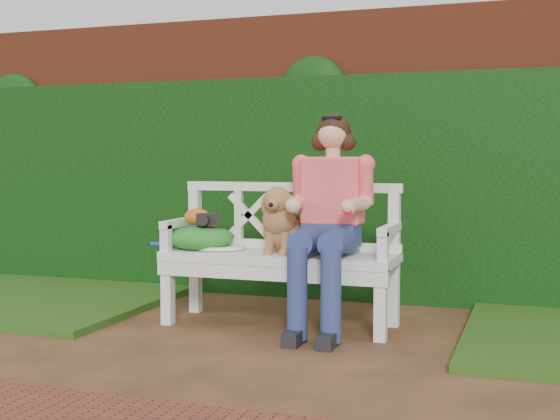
% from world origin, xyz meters
% --- Properties ---
extents(ground, '(60.00, 60.00, 0.00)m').
position_xyz_m(ground, '(0.00, 0.00, 0.00)').
color(ground, '#3C291A').
extents(brick_wall, '(10.00, 0.30, 2.20)m').
position_xyz_m(brick_wall, '(0.00, 1.90, 1.10)').
color(brick_wall, brown).
rests_on(brick_wall, ground).
extents(ivy_hedge, '(10.00, 0.18, 1.70)m').
position_xyz_m(ivy_hedge, '(0.00, 1.68, 0.85)').
color(ivy_hedge, '#175512').
rests_on(ivy_hedge, ground).
extents(grass_left, '(2.60, 2.00, 0.05)m').
position_xyz_m(grass_left, '(-2.40, 0.90, 0.03)').
color(grass_left, '#264B1B').
rests_on(grass_left, ground).
extents(garden_bench, '(1.61, 0.68, 0.48)m').
position_xyz_m(garden_bench, '(-0.06, 0.67, 0.24)').
color(garden_bench, white).
rests_on(garden_bench, ground).
extents(seated_woman, '(0.71, 0.85, 1.31)m').
position_xyz_m(seated_woman, '(0.28, 0.65, 0.66)').
color(seated_woman, red).
rests_on(seated_woman, ground).
extents(dog, '(0.29, 0.39, 0.43)m').
position_xyz_m(dog, '(-0.03, 0.64, 0.70)').
color(dog, olive).
rests_on(dog, garden_bench).
extents(tennis_racket, '(0.73, 0.34, 0.03)m').
position_xyz_m(tennis_racket, '(-0.53, 0.65, 0.50)').
color(tennis_racket, silver).
rests_on(tennis_racket, garden_bench).
extents(green_bag, '(0.50, 0.41, 0.16)m').
position_xyz_m(green_bag, '(-0.61, 0.62, 0.56)').
color(green_bag, '#238B28').
rests_on(green_bag, garden_bench).
extents(camera_item, '(0.14, 0.11, 0.09)m').
position_xyz_m(camera_item, '(-0.55, 0.62, 0.68)').
color(camera_item, black).
rests_on(camera_item, green_bag).
extents(baseball_glove, '(0.21, 0.18, 0.11)m').
position_xyz_m(baseball_glove, '(-0.63, 0.63, 0.69)').
color(baseball_glove, '#CC5C1D').
rests_on(baseball_glove, green_bag).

